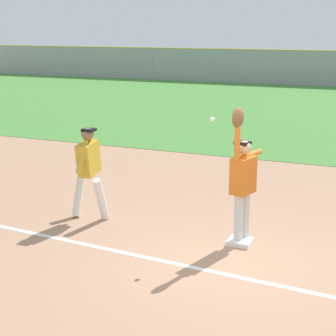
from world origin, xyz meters
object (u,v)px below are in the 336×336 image
at_px(first_base, 240,242).
at_px(parked_car_tan, 201,67).
at_px(baseball, 212,119).
at_px(runner, 89,167).
at_px(parked_car_green, 286,69).
at_px(fielder, 242,177).

bearing_deg(first_base, parked_car_tan, 110.94).
height_order(baseball, parked_car_tan, baseball).
height_order(runner, parked_car_green, runner).
xyz_separation_m(runner, parked_car_tan, (-8.42, 29.51, -0.32)).
distance_m(fielder, parked_car_tan, 31.67).
bearing_deg(baseball, fielder, 16.96).
bearing_deg(runner, first_base, -4.06).
bearing_deg(parked_car_tan, first_base, -74.04).
bearing_deg(parked_car_tan, baseball, -74.93).
xyz_separation_m(first_base, parked_car_tan, (-11.35, 29.64, 0.63)).
xyz_separation_m(first_base, baseball, (-0.50, -0.07, 2.02)).
relative_size(baseball, parked_car_tan, 0.02).
xyz_separation_m(first_base, runner, (-2.92, 0.13, 0.96)).
height_order(fielder, parked_car_green, fielder).
xyz_separation_m(fielder, baseball, (-0.48, -0.15, 0.94)).
distance_m(baseball, parked_car_tan, 31.66).
height_order(parked_car_tan, parked_car_green, same).
bearing_deg(runner, parked_car_green, 92.99).
distance_m(runner, parked_car_green, 29.37).
bearing_deg(fielder, runner, 13.79).
distance_m(first_base, parked_car_green, 29.87).
bearing_deg(parked_car_green, first_base, -81.46).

